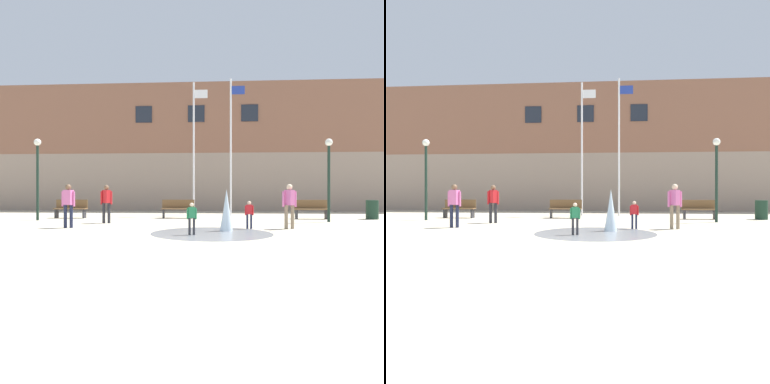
# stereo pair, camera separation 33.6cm
# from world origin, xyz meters

# --- Properties ---
(ground_plane) EXTENTS (100.00, 100.00, 0.00)m
(ground_plane) POSITION_xyz_m (0.00, 0.00, 0.00)
(ground_plane) COLOR #BCB299
(library_building) EXTENTS (36.00, 6.05, 8.55)m
(library_building) POSITION_xyz_m (0.00, 18.94, 4.28)
(library_building) COLOR gray
(library_building) RESTS_ON ground
(splash_fountain) EXTENTS (3.86, 3.86, 1.41)m
(splash_fountain) POSITION_xyz_m (1.54, 3.68, 0.49)
(splash_fountain) COLOR gray
(splash_fountain) RESTS_ON ground
(park_bench_far_left) EXTENTS (1.60, 0.44, 0.91)m
(park_bench_far_left) POSITION_xyz_m (-5.85, 9.32, 0.48)
(park_bench_far_left) COLOR #28282D
(park_bench_far_left) RESTS_ON ground
(park_bench_center) EXTENTS (1.60, 0.44, 0.91)m
(park_bench_center) POSITION_xyz_m (-0.56, 9.54, 0.48)
(park_bench_center) COLOR #28282D
(park_bench_center) RESTS_ON ground
(park_bench_far_right) EXTENTS (1.60, 0.44, 0.91)m
(park_bench_far_right) POSITION_xyz_m (5.85, 9.48, 0.48)
(park_bench_far_right) COLOR #28282D
(park_bench_far_right) RESTS_ON ground
(adult_near_bench) EXTENTS (0.50, 0.37, 1.59)m
(adult_near_bench) POSITION_xyz_m (-3.24, 6.56, 0.93)
(adult_near_bench) COLOR #28282D
(adult_near_bench) RESTS_ON ground
(adult_in_red) EXTENTS (0.50, 0.39, 1.59)m
(adult_in_red) POSITION_xyz_m (3.92, 4.71, 0.93)
(adult_in_red) COLOR #89755B
(adult_in_red) RESTS_ON ground
(child_running) EXTENTS (0.31, 0.16, 0.99)m
(child_running) POSITION_xyz_m (2.50, 4.61, 0.58)
(child_running) COLOR #1E233D
(child_running) RESTS_ON ground
(child_with_pink_shirt) EXTENTS (0.31, 0.17, 0.99)m
(child_with_pink_shirt) POSITION_xyz_m (0.58, 2.64, 0.58)
(child_with_pink_shirt) COLOR #28282D
(child_with_pink_shirt) RESTS_ON ground
(teen_by_trashcan) EXTENTS (0.50, 0.29, 1.59)m
(teen_by_trashcan) POSITION_xyz_m (-4.05, 4.55, 0.93)
(teen_by_trashcan) COLOR #1E233D
(teen_by_trashcan) RESTS_ON ground
(flagpole_left) EXTENTS (0.80, 0.10, 7.23)m
(flagpole_left) POSITION_xyz_m (0.13, 11.53, 3.85)
(flagpole_left) COLOR silver
(flagpole_left) RESTS_ON ground
(flagpole_right) EXTENTS (0.80, 0.10, 7.40)m
(flagpole_right) POSITION_xyz_m (2.14, 11.53, 3.94)
(flagpole_right) COLOR silver
(flagpole_right) RESTS_ON ground
(lamp_post_left_lane) EXTENTS (0.32, 0.32, 3.72)m
(lamp_post_left_lane) POSITION_xyz_m (-6.81, 7.82, 2.45)
(lamp_post_left_lane) COLOR #192D23
(lamp_post_left_lane) RESTS_ON ground
(lamp_post_right_lane) EXTENTS (0.32, 0.32, 3.60)m
(lamp_post_right_lane) POSITION_xyz_m (6.18, 7.75, 2.38)
(lamp_post_right_lane) COLOR #192D23
(lamp_post_right_lane) RESTS_ON ground
(trash_can) EXTENTS (0.56, 0.56, 0.90)m
(trash_can) POSITION_xyz_m (8.71, 9.52, 0.45)
(trash_can) COLOR #193323
(trash_can) RESTS_ON ground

